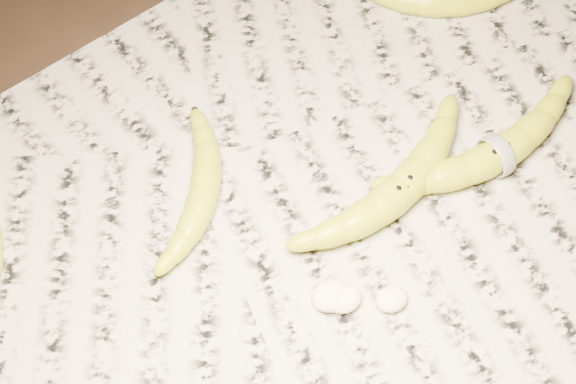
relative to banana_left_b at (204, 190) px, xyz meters
name	(u,v)px	position (x,y,z in m)	size (l,w,h in m)	color
ground	(297,214)	(0.08, -0.06, -0.02)	(3.00, 3.00, 0.00)	black
newspaper_patch	(328,197)	(0.12, -0.05, -0.02)	(0.90, 0.70, 0.01)	#ACA793
banana_left_b	(204,190)	(0.00, 0.00, 0.00)	(0.17, 0.05, 0.03)	gold
banana_center	(401,189)	(0.18, -0.09, 0.00)	(0.22, 0.06, 0.04)	gold
banana_taped	(497,154)	(0.30, -0.09, 0.00)	(0.23, 0.06, 0.04)	gold
banana_upper_a	(448,0)	(0.36, 0.12, 0.00)	(0.18, 0.06, 0.03)	gold
measuring_tape	(497,154)	(0.30, -0.09, 0.00)	(0.05, 0.05, 0.00)	white
flesh_chunk_a	(331,294)	(0.07, -0.16, 0.00)	(0.04, 0.03, 0.02)	#F2E7BC
flesh_chunk_b	(344,297)	(0.08, -0.17, -0.01)	(0.04, 0.03, 0.02)	#F2E7BC
flesh_chunk_c	(392,298)	(0.12, -0.19, -0.01)	(0.03, 0.03, 0.02)	#F2E7BC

